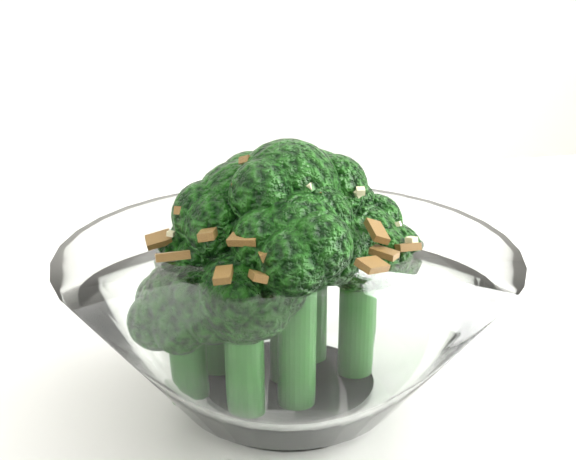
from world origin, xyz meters
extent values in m
cube|color=white|center=(0.08, 0.05, 0.73)|extent=(1.25, 0.88, 0.04)
cylinder|color=white|center=(0.11, 0.01, 0.75)|extent=(0.10, 0.10, 0.01)
cylinder|color=#1A5215|center=(0.08, -0.02, 0.79)|extent=(0.02, 0.02, 0.05)
sphere|color=#14480D|center=(0.08, -0.02, 0.83)|extent=(0.04, 0.04, 0.04)
cylinder|color=#1A5215|center=(0.09, 0.02, 0.80)|extent=(0.02, 0.02, 0.08)
sphere|color=#14480D|center=(0.09, 0.02, 0.86)|extent=(0.05, 0.05, 0.05)
cylinder|color=#1A5215|center=(0.06, 0.00, 0.78)|extent=(0.02, 0.02, 0.04)
sphere|color=#14480D|center=(0.06, 0.00, 0.82)|extent=(0.04, 0.04, 0.04)
cylinder|color=#1A5215|center=(0.07, 0.03, 0.79)|extent=(0.02, 0.02, 0.06)
sphere|color=#14480D|center=(0.07, 0.03, 0.83)|extent=(0.05, 0.05, 0.05)
cylinder|color=#1A5215|center=(0.13, 0.03, 0.80)|extent=(0.02, 0.02, 0.08)
sphere|color=#14480D|center=(0.13, 0.03, 0.86)|extent=(0.05, 0.05, 0.05)
cylinder|color=#1A5215|center=(0.16, 0.04, 0.79)|extent=(0.02, 0.02, 0.04)
sphere|color=#14480D|center=(0.16, 0.04, 0.82)|extent=(0.04, 0.04, 0.04)
cylinder|color=#1A5215|center=(0.15, 0.01, 0.79)|extent=(0.02, 0.02, 0.06)
sphere|color=#14480D|center=(0.15, 0.01, 0.84)|extent=(0.05, 0.05, 0.05)
cylinder|color=#1A5215|center=(0.11, 0.01, 0.81)|extent=(0.02, 0.02, 0.09)
sphere|color=#14480D|center=(0.11, 0.01, 0.87)|extent=(0.06, 0.06, 0.06)
cylinder|color=#1A5215|center=(0.11, -0.02, 0.80)|extent=(0.02, 0.02, 0.08)
sphere|color=#14480D|center=(0.11, -0.02, 0.85)|extent=(0.05, 0.05, 0.05)
cube|color=olive|center=(0.14, 0.03, 0.87)|extent=(0.02, 0.02, 0.01)
cube|color=olive|center=(0.09, 0.02, 0.88)|extent=(0.02, 0.01, 0.01)
cube|color=olive|center=(0.14, 0.06, 0.85)|extent=(0.01, 0.01, 0.01)
cube|color=olive|center=(0.14, -0.05, 0.85)|extent=(0.02, 0.02, 0.01)
cube|color=olive|center=(0.11, -0.04, 0.86)|extent=(0.01, 0.02, 0.01)
cube|color=olive|center=(0.10, 0.06, 0.86)|extent=(0.02, 0.02, 0.01)
cube|color=olive|center=(0.14, 0.05, 0.86)|extent=(0.02, 0.02, 0.01)
cube|color=olive|center=(0.17, 0.04, 0.84)|extent=(0.01, 0.01, 0.00)
cube|color=olive|center=(0.08, 0.03, 0.87)|extent=(0.02, 0.01, 0.01)
cube|color=olive|center=(0.07, 0.01, 0.87)|extent=(0.02, 0.01, 0.01)
cube|color=olive|center=(0.08, -0.03, 0.86)|extent=(0.02, 0.02, 0.01)
cube|color=olive|center=(0.12, 0.03, 0.88)|extent=(0.02, 0.01, 0.01)
cube|color=olive|center=(0.09, 0.06, 0.86)|extent=(0.02, 0.01, 0.01)
cube|color=olive|center=(0.07, -0.02, 0.86)|extent=(0.01, 0.02, 0.01)
cube|color=olive|center=(0.09, 0.00, 0.88)|extent=(0.01, 0.01, 0.00)
cube|color=olive|center=(0.09, 0.06, 0.85)|extent=(0.01, 0.01, 0.01)
cube|color=olive|center=(0.06, 0.01, 0.86)|extent=(0.01, 0.02, 0.01)
cube|color=olive|center=(0.11, 0.01, 0.89)|extent=(0.01, 0.01, 0.00)
cube|color=olive|center=(0.05, 0.02, 0.84)|extent=(0.01, 0.01, 0.01)
cube|color=olive|center=(0.05, -0.02, 0.85)|extent=(0.02, 0.01, 0.01)
cube|color=olive|center=(0.11, -0.01, 0.87)|extent=(0.01, 0.01, 0.01)
cube|color=olive|center=(0.11, -0.04, 0.85)|extent=(0.02, 0.01, 0.01)
cube|color=olive|center=(0.16, -0.01, 0.85)|extent=(0.01, 0.01, 0.01)
cube|color=olive|center=(0.07, -0.04, 0.85)|extent=(0.01, 0.02, 0.00)
cube|color=olive|center=(0.07, 0.00, 0.86)|extent=(0.02, 0.01, 0.00)
cube|color=olive|center=(0.09, 0.00, 0.87)|extent=(0.01, 0.02, 0.01)
cube|color=olive|center=(0.15, -0.02, 0.86)|extent=(0.01, 0.02, 0.01)
cube|color=olive|center=(0.09, -0.04, 0.85)|extent=(0.01, 0.01, 0.01)
cube|color=olive|center=(0.10, -0.04, 0.86)|extent=(0.01, 0.01, 0.01)
cube|color=olive|center=(0.12, 0.07, 0.85)|extent=(0.01, 0.01, 0.01)
cube|color=olive|center=(0.15, -0.03, 0.85)|extent=(0.01, 0.01, 0.00)
cube|color=beige|center=(0.12, -0.01, 0.88)|extent=(0.01, 0.01, 0.01)
cube|color=beige|center=(0.08, 0.04, 0.86)|extent=(0.01, 0.01, 0.00)
cube|color=beige|center=(0.14, 0.02, 0.88)|extent=(0.01, 0.01, 0.00)
cube|color=beige|center=(0.12, 0.06, 0.86)|extent=(0.01, 0.01, 0.00)
cube|color=beige|center=(0.12, 0.03, 0.88)|extent=(0.01, 0.01, 0.00)
cube|color=beige|center=(0.09, 0.04, 0.86)|extent=(0.01, 0.01, 0.01)
cube|color=beige|center=(0.10, 0.00, 0.89)|extent=(0.01, 0.01, 0.01)
cube|color=beige|center=(0.15, 0.03, 0.87)|extent=(0.01, 0.01, 0.00)
cube|color=beige|center=(0.17, -0.01, 0.85)|extent=(0.01, 0.01, 0.00)
cube|color=beige|center=(0.14, 0.00, 0.87)|extent=(0.00, 0.01, 0.00)
cube|color=beige|center=(0.14, 0.00, 0.87)|extent=(0.01, 0.01, 0.00)
cube|color=beige|center=(0.16, 0.03, 0.85)|extent=(0.00, 0.01, 0.00)
cube|color=beige|center=(0.17, 0.00, 0.85)|extent=(0.01, 0.01, 0.00)
cube|color=beige|center=(0.09, 0.03, 0.87)|extent=(0.00, 0.00, 0.00)
cube|color=beige|center=(0.08, 0.02, 0.87)|extent=(0.01, 0.01, 0.01)
cube|color=beige|center=(0.09, 0.05, 0.86)|extent=(0.01, 0.01, 0.00)
cube|color=beige|center=(0.09, -0.02, 0.87)|extent=(0.01, 0.01, 0.00)
cube|color=beige|center=(0.14, 0.03, 0.87)|extent=(0.00, 0.00, 0.00)
cube|color=beige|center=(0.05, 0.02, 0.85)|extent=(0.00, 0.00, 0.00)
cube|color=beige|center=(0.09, -0.01, 0.88)|extent=(0.00, 0.00, 0.00)
cube|color=beige|center=(0.15, 0.02, 0.87)|extent=(0.01, 0.01, 0.00)
cube|color=beige|center=(0.10, 0.00, 0.88)|extent=(0.00, 0.00, 0.00)
cube|color=beige|center=(0.13, 0.03, 0.87)|extent=(0.01, 0.01, 0.01)
cube|color=beige|center=(0.10, 0.06, 0.86)|extent=(0.01, 0.01, 0.01)
cube|color=beige|center=(0.11, 0.02, 0.89)|extent=(0.00, 0.01, 0.00)
cube|color=beige|center=(0.10, 0.06, 0.86)|extent=(0.01, 0.01, 0.01)
cube|color=beige|center=(0.09, 0.05, 0.86)|extent=(0.01, 0.01, 0.01)
cube|color=beige|center=(0.16, 0.03, 0.86)|extent=(0.01, 0.01, 0.01)
camera|label=1|loc=(0.05, -0.36, 0.99)|focal=50.00mm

